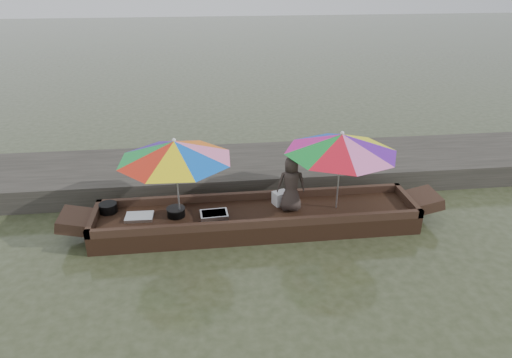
{
  "coord_description": "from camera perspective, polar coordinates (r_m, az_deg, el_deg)",
  "views": [
    {
      "loc": [
        -0.92,
        -7.5,
        4.61
      ],
      "look_at": [
        0.0,
        0.1,
        1.0
      ],
      "focal_mm": 32.0,
      "sensor_mm": 36.0,
      "label": 1
    }
  ],
  "objects": [
    {
      "name": "tray_crayfish",
      "position": [
        8.53,
        -5.26,
        -4.5
      ],
      "size": [
        0.52,
        0.38,
        0.09
      ],
      "primitive_type": "cube",
      "rotation": [
        0.0,
        0.0,
        0.06
      ],
      "color": "silver",
      "rests_on": "boat_hull"
    },
    {
      "name": "charcoal_grill",
      "position": [
        8.64,
        -9.96,
        -4.13
      ],
      "size": [
        0.33,
        0.33,
        0.16
      ],
      "primitive_type": "cylinder",
      "color": "black",
      "rests_on": "boat_hull"
    },
    {
      "name": "umbrella_bow",
      "position": [
        8.28,
        -9.84,
        -0.02
      ],
      "size": [
        2.64,
        2.64,
        1.55
      ],
      "primitive_type": null,
      "rotation": [
        0.0,
        0.0,
        0.35
      ],
      "color": "orange",
      "rests_on": "boat_hull"
    },
    {
      "name": "supply_bag",
      "position": [
        8.92,
        3.07,
        -2.38
      ],
      "size": [
        0.34,
        0.31,
        0.26
      ],
      "primitive_type": "cube",
      "rotation": [
        0.0,
        0.0,
        0.37
      ],
      "color": "silver",
      "rests_on": "boat_hull"
    },
    {
      "name": "vendor",
      "position": [
        8.54,
        4.43,
        -0.59
      ],
      "size": [
        0.57,
        0.4,
        1.1
      ],
      "primitive_type": "imported",
      "rotation": [
        0.0,
        0.0,
        3.06
      ],
      "color": "#392F2A",
      "rests_on": "boat_hull"
    },
    {
      "name": "tray_scallop",
      "position": [
        8.73,
        -14.37,
        -4.61
      ],
      "size": [
        0.52,
        0.37,
        0.06
      ],
      "primitive_type": "cube",
      "rotation": [
        0.0,
        0.0,
        -0.03
      ],
      "color": "silver",
      "rests_on": "boat_hull"
    },
    {
      "name": "dock",
      "position": [
        10.67,
        -1.36,
        1.13
      ],
      "size": [
        22.0,
        2.2,
        0.5
      ],
      "primitive_type": "cube",
      "color": "#2D2B26",
      "rests_on": "ground"
    },
    {
      "name": "water",
      "position": [
        8.85,
        0.08,
        -6.14
      ],
      "size": [
        80.0,
        80.0,
        0.0
      ],
      "primitive_type": "plane",
      "color": "#32381F",
      "rests_on": "ground"
    },
    {
      "name": "cooking_pot",
      "position": [
        9.08,
        -17.99,
        -3.45
      ],
      "size": [
        0.33,
        0.33,
        0.18
      ],
      "primitive_type": "cylinder",
      "color": "black",
      "rests_on": "boat_hull"
    },
    {
      "name": "boat_hull",
      "position": [
        8.76,
        0.08,
        -5.16
      ],
      "size": [
        6.08,
        1.2,
        0.35
      ],
      "primitive_type": "cube",
      "color": "black",
      "rests_on": "water"
    },
    {
      "name": "umbrella_stern",
      "position": [
        8.63,
        10.35,
        1.0
      ],
      "size": [
        2.18,
        2.18,
        1.55
      ],
      "primitive_type": null,
      "rotation": [
        0.0,
        0.0,
        -0.04
      ],
      "color": "#FFF414",
      "rests_on": "boat_hull"
    }
  ]
}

